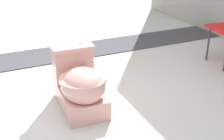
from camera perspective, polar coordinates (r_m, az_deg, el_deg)
ground_plane at (r=2.71m, az=-9.57°, el=-7.71°), size 14.00×14.00×0.00m
gravel_strip at (r=3.99m, az=-7.80°, el=3.26°), size 0.56×8.00×0.01m
toilet at (r=2.66m, az=-5.87°, el=-2.68°), size 0.65×0.41×0.52m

